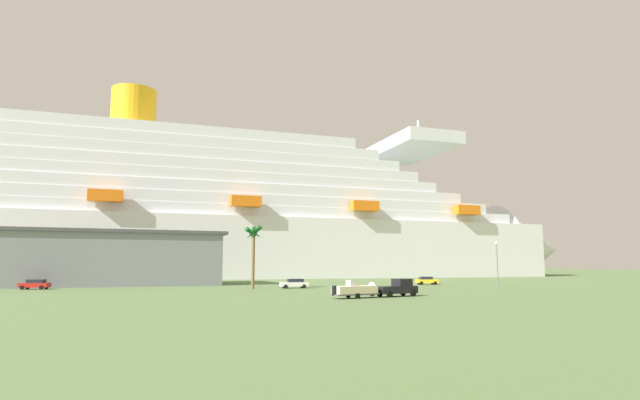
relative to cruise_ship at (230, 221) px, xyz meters
The scene contains 10 objects.
ground_plane 50.13m from the cruise_ship, 75.15° to the right, with size 600.00×600.00×0.00m, color #567042.
cruise_ship is the anchor object (origin of this frame).
terminal_building 55.84m from the cruise_ship, 124.53° to the right, with size 48.80×24.43×10.27m.
pickup_truck 94.44m from the cruise_ship, 83.69° to the right, with size 5.92×3.31×2.20m.
small_boat_on_trailer 95.38m from the cruise_ship, 87.23° to the right, with size 7.55×3.35×2.15m.
palm_tree 68.18m from the cruise_ship, 93.39° to the right, with size 3.38×3.23×10.50m.
street_lamp 82.49m from the cruise_ship, 59.86° to the right, with size 0.56×0.56×8.18m.
parked_car_red_hatchback 72.11m from the cruise_ship, 122.65° to the right, with size 4.71×2.78×1.58m.
parked_car_white_van 69.56m from the cruise_ship, 87.42° to the right, with size 4.81×2.30×1.58m.
parked_car_yellow_taxi 70.30m from the cruise_ship, 62.35° to the right, with size 4.50×2.59×1.58m.
Camera 1 is at (-30.04, -76.25, 4.07)m, focal length 28.54 mm.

